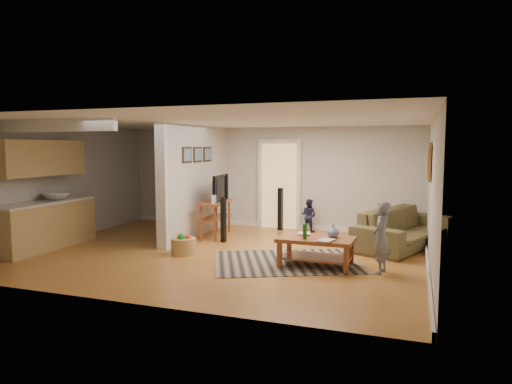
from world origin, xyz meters
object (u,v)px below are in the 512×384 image
(sofa, at_px, (404,247))
(toddler, at_px, (309,232))
(toy_basket, at_px, (184,245))
(coffee_table, at_px, (317,244))
(speaker_right, at_px, (280,209))
(child, at_px, (380,273))
(speaker_left, at_px, (223,220))
(tv_console, at_px, (216,204))

(sofa, distance_m, toddler, 2.41)
(toy_basket, xyz_separation_m, toddler, (1.71, 3.05, -0.17))
(coffee_table, bearing_deg, speaker_right, 116.85)
(coffee_table, distance_m, child, 1.12)
(speaker_right, distance_m, toddler, 0.87)
(sofa, xyz_separation_m, speaker_left, (-3.63, -0.80, 0.48))
(speaker_left, relative_size, child, 0.82)
(speaker_right, bearing_deg, child, -39.30)
(sofa, bearing_deg, speaker_right, 94.34)
(toy_basket, distance_m, toddler, 3.50)
(tv_console, distance_m, speaker_right, 1.71)
(coffee_table, relative_size, child, 1.10)
(speaker_left, relative_size, toddler, 1.22)
(sofa, bearing_deg, speaker_left, 125.68)
(sofa, distance_m, toy_basket, 4.41)
(tv_console, xyz_separation_m, speaker_left, (0.41, -0.53, -0.26))
(speaker_left, height_order, toddler, speaker_left)
(toddler, bearing_deg, speaker_right, 16.89)
(coffee_table, relative_size, toddler, 1.62)
(toy_basket, bearing_deg, tv_console, 94.33)
(toy_basket, bearing_deg, speaker_left, 77.72)
(child, bearing_deg, speaker_left, -101.44)
(coffee_table, height_order, tv_console, tv_console)
(coffee_table, distance_m, toddler, 3.20)
(coffee_table, height_order, child, coffee_table)
(sofa, distance_m, tv_console, 4.11)
(speaker_left, bearing_deg, coffee_table, -21.23)
(tv_console, bearing_deg, toy_basket, -92.84)
(coffee_table, height_order, toy_basket, coffee_table)
(coffee_table, distance_m, toy_basket, 2.56)
(coffee_table, bearing_deg, sofa, 56.98)
(tv_console, distance_m, toddler, 2.35)
(sofa, relative_size, speaker_right, 2.54)
(speaker_right, bearing_deg, speaker_left, -100.73)
(tv_console, xyz_separation_m, toy_basket, (0.13, -1.78, -0.56))
(speaker_left, xyz_separation_m, speaker_right, (0.73, 1.79, 0.04))
(child, xyz_separation_m, toddler, (-1.89, 3.17, 0.00))
(coffee_table, distance_m, speaker_right, 3.44)
(toy_basket, bearing_deg, child, -1.98)
(speaker_right, bearing_deg, toy_basket, -96.82)
(speaker_left, distance_m, child, 3.63)
(tv_console, distance_m, toy_basket, 1.87)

